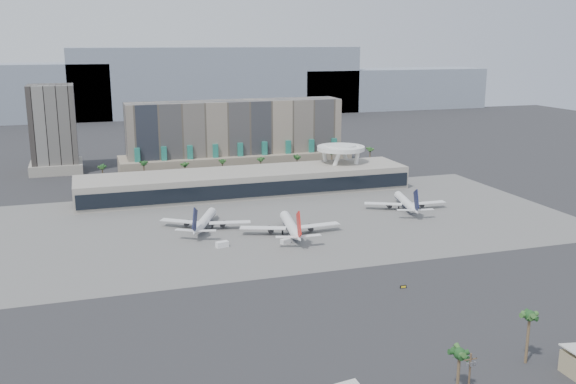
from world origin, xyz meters
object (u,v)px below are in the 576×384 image
object	(u,v)px
airliner_left	(205,221)
airliner_right	(406,202)
utility_pole	(470,374)
taxiway_sign	(403,287)
service_vehicle_a	(222,244)
airliner_centre	(291,226)
service_vehicle_b	(285,241)

from	to	relation	value
airliner_left	airliner_right	world-z (taller)	airliner_right
utility_pole	airliner_right	size ratio (longest dim) A/B	0.30
airliner_right	taxiway_sign	distance (m)	99.28
airliner_left	taxiway_sign	xyz separation A→B (m)	(48.49, -85.12, -3.01)
service_vehicle_a	taxiway_sign	bearing A→B (deg)	-64.36
airliner_right	service_vehicle_a	world-z (taller)	airliner_right
service_vehicle_a	airliner_left	bearing A→B (deg)	81.04
airliner_right	taxiway_sign	bearing A→B (deg)	-105.18
service_vehicle_a	taxiway_sign	distance (m)	74.95
airliner_centre	service_vehicle_a	xyz separation A→B (m)	(-30.33, -7.85, -2.59)
airliner_left	airliner_centre	distance (m)	37.15
airliner_centre	service_vehicle_b	bearing A→B (deg)	-109.54
airliner_centre	airliner_left	bearing A→B (deg)	158.26
airliner_centre	service_vehicle_a	bearing A→B (deg)	-157.14
utility_pole	service_vehicle_b	bearing A→B (deg)	91.87
airliner_right	service_vehicle_b	xyz separation A→B (m)	(-69.32, -31.76, -2.54)
utility_pole	service_vehicle_a	world-z (taller)	utility_pole
utility_pole	taxiway_sign	distance (m)	67.44
airliner_centre	service_vehicle_a	world-z (taller)	airliner_centre
utility_pole	service_vehicle_a	bearing A→B (deg)	103.00
utility_pole	airliner_left	world-z (taller)	airliner_left
service_vehicle_b	airliner_left	bearing A→B (deg)	109.42
taxiway_sign	airliner_left	bearing A→B (deg)	122.01
utility_pole	service_vehicle_a	size ratio (longest dim) A/B	2.54
airliner_left	service_vehicle_b	xyz separation A→B (m)	(26.35, -29.58, -2.54)
airliner_centre	utility_pole	bearing A→B (deg)	-82.47
airliner_right	service_vehicle_a	size ratio (longest dim) A/B	8.38
utility_pole	airliner_right	bearing A→B (deg)	66.70
utility_pole	taxiway_sign	bearing A→B (deg)	74.25
airliner_centre	airliner_right	size ratio (longest dim) A/B	1.08
airliner_left	airliner_centre	size ratio (longest dim) A/B	0.88
airliner_left	airliner_centre	bearing A→B (deg)	-7.01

